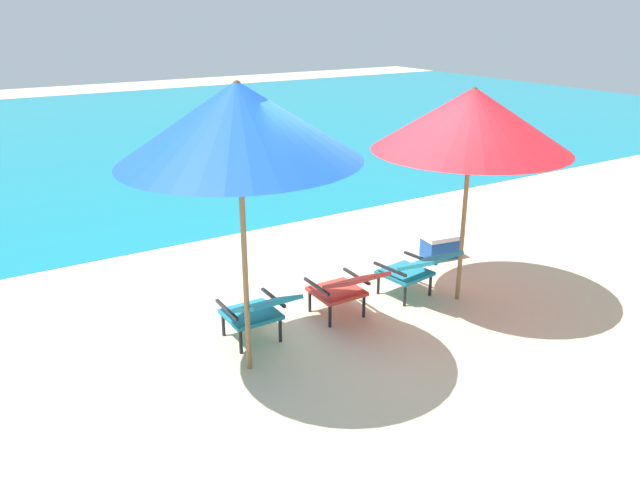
{
  "coord_description": "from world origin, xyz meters",
  "views": [
    {
      "loc": [
        -3.49,
        -5.39,
        3.21
      ],
      "look_at": [
        0.0,
        0.22,
        0.75
      ],
      "focal_mm": 35.25,
      "sensor_mm": 36.0,
      "label": 1
    }
  ],
  "objects_px": {
    "lounge_chair_right": "(417,268)",
    "beach_umbrella_right": "(472,119)",
    "lounge_chair_center": "(346,287)",
    "lounge_chair_left": "(258,310)",
    "swim_buoy": "(219,165)",
    "beach_umbrella_left": "(238,122)",
    "cooler_box": "(440,246)"
  },
  "relations": [
    {
      "from": "cooler_box",
      "to": "beach_umbrella_right",
      "type": "bearing_deg",
      "value": -122.93
    },
    {
      "from": "beach_umbrella_right",
      "to": "beach_umbrella_left",
      "type": "bearing_deg",
      "value": -178.44
    },
    {
      "from": "lounge_chair_right",
      "to": "beach_umbrella_right",
      "type": "distance_m",
      "value": 1.76
    },
    {
      "from": "beach_umbrella_left",
      "to": "cooler_box",
      "type": "distance_m",
      "value": 4.23
    },
    {
      "from": "lounge_chair_left",
      "to": "beach_umbrella_left",
      "type": "xyz_separation_m",
      "value": [
        -0.27,
        -0.32,
        1.92
      ]
    },
    {
      "from": "lounge_chair_center",
      "to": "lounge_chair_left",
      "type": "bearing_deg",
      "value": 179.76
    },
    {
      "from": "lounge_chair_left",
      "to": "lounge_chair_right",
      "type": "relative_size",
      "value": 0.93
    },
    {
      "from": "swim_buoy",
      "to": "beach_umbrella_left",
      "type": "relative_size",
      "value": 0.6
    },
    {
      "from": "beach_umbrella_left",
      "to": "beach_umbrella_right",
      "type": "xyz_separation_m",
      "value": [
        2.73,
        0.07,
        -0.23
      ]
    },
    {
      "from": "lounge_chair_left",
      "to": "beach_umbrella_right",
      "type": "height_order",
      "value": "beach_umbrella_right"
    },
    {
      "from": "swim_buoy",
      "to": "lounge_chair_left",
      "type": "distance_m",
      "value": 7.48
    },
    {
      "from": "lounge_chair_right",
      "to": "lounge_chair_center",
      "type": "bearing_deg",
      "value": -179.89
    },
    {
      "from": "swim_buoy",
      "to": "beach_umbrella_left",
      "type": "xyz_separation_m",
      "value": [
        -2.85,
        -7.33,
        2.23
      ]
    },
    {
      "from": "lounge_chair_right",
      "to": "beach_umbrella_left",
      "type": "distance_m",
      "value": 3.01
    },
    {
      "from": "swim_buoy",
      "to": "cooler_box",
      "type": "height_order",
      "value": "cooler_box"
    },
    {
      "from": "beach_umbrella_left",
      "to": "swim_buoy",
      "type": "bearing_deg",
      "value": 68.77
    },
    {
      "from": "beach_umbrella_right",
      "to": "cooler_box",
      "type": "xyz_separation_m",
      "value": [
        0.72,
        1.11,
        -1.93
      ]
    },
    {
      "from": "lounge_chair_center",
      "to": "beach_umbrella_left",
      "type": "height_order",
      "value": "beach_umbrella_left"
    },
    {
      "from": "cooler_box",
      "to": "swim_buoy",
      "type": "bearing_deg",
      "value": 95.51
    },
    {
      "from": "cooler_box",
      "to": "beach_umbrella_left",
      "type": "bearing_deg",
      "value": -161.07
    },
    {
      "from": "lounge_chair_center",
      "to": "cooler_box",
      "type": "xyz_separation_m",
      "value": [
        2.13,
        0.86,
        -0.24
      ]
    },
    {
      "from": "swim_buoy",
      "to": "cooler_box",
      "type": "relative_size",
      "value": 3.11
    },
    {
      "from": "swim_buoy",
      "to": "beach_umbrella_right",
      "type": "distance_m",
      "value": 7.53
    },
    {
      "from": "lounge_chair_right",
      "to": "beach_umbrella_right",
      "type": "relative_size",
      "value": 0.32
    },
    {
      "from": "lounge_chair_right",
      "to": "beach_umbrella_right",
      "type": "xyz_separation_m",
      "value": [
        0.43,
        -0.24,
        1.69
      ]
    },
    {
      "from": "cooler_box",
      "to": "lounge_chair_left",
      "type": "bearing_deg",
      "value": -164.85
    },
    {
      "from": "swim_buoy",
      "to": "lounge_chair_center",
      "type": "distance_m",
      "value": 7.19
    },
    {
      "from": "lounge_chair_left",
      "to": "beach_umbrella_left",
      "type": "bearing_deg",
      "value": -129.9
    },
    {
      "from": "lounge_chair_center",
      "to": "beach_umbrella_right",
      "type": "height_order",
      "value": "beach_umbrella_right"
    },
    {
      "from": "lounge_chair_right",
      "to": "cooler_box",
      "type": "relative_size",
      "value": 1.83
    },
    {
      "from": "beach_umbrella_right",
      "to": "lounge_chair_left",
      "type": "bearing_deg",
      "value": 174.26
    },
    {
      "from": "swim_buoy",
      "to": "beach_umbrella_right",
      "type": "bearing_deg",
      "value": -90.97
    }
  ]
}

